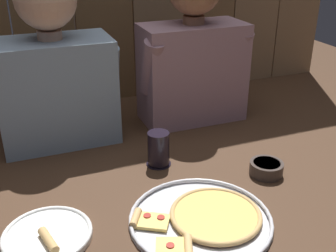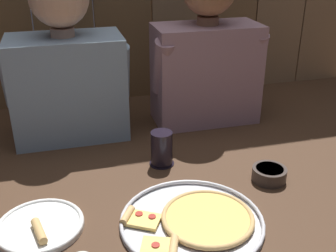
# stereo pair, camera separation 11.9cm
# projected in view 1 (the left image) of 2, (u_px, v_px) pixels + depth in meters

# --- Properties ---
(ground_plane) EXTENTS (3.20, 3.20, 0.00)m
(ground_plane) POSITION_uv_depth(u_px,v_px,m) (180.00, 197.00, 1.18)
(ground_plane) COLOR #422B1C
(pizza_tray) EXTENTS (0.37, 0.37, 0.03)m
(pizza_tray) POSITION_uv_depth(u_px,v_px,m) (204.00, 218.00, 1.08)
(pizza_tray) COLOR silver
(pizza_tray) RESTS_ON ground
(dinner_plate) EXTENTS (0.22, 0.22, 0.03)m
(dinner_plate) POSITION_uv_depth(u_px,v_px,m) (47.00, 235.00, 1.02)
(dinner_plate) COLOR white
(dinner_plate) RESTS_ON ground
(drinking_glass) EXTENTS (0.08, 0.08, 0.11)m
(drinking_glass) POSITION_uv_depth(u_px,v_px,m) (158.00, 149.00, 1.33)
(drinking_glass) COLOR black
(drinking_glass) RESTS_ON ground
(dipping_bowl) EXTENTS (0.10, 0.10, 0.04)m
(dipping_bowl) POSITION_uv_depth(u_px,v_px,m) (266.00, 168.00, 1.28)
(dipping_bowl) COLOR #3D332D
(dipping_bowl) RESTS_ON ground
(diner_left) EXTENTS (0.43, 0.23, 0.60)m
(diner_left) POSITION_uv_depth(u_px,v_px,m) (53.00, 66.00, 1.40)
(diner_left) COLOR #849EB7
(diner_left) RESTS_ON ground
(diner_right) EXTENTS (0.43, 0.22, 0.61)m
(diner_right) POSITION_uv_depth(u_px,v_px,m) (193.00, 48.00, 1.56)
(diner_right) COLOR gray
(diner_right) RESTS_ON ground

